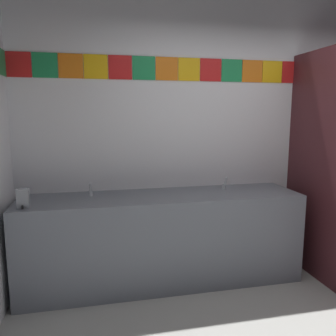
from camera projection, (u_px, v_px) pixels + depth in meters
The scene contains 5 objects.
wall_back at pixel (238, 132), 3.56m from camera, with size 4.50×0.09×2.83m.
vanity_counter at pixel (162, 238), 3.20m from camera, with size 2.61×0.62×0.85m.
faucet_left at pixel (91, 191), 3.07m from camera, with size 0.04×0.10×0.14m.
faucet_right at pixel (225, 185), 3.34m from camera, with size 0.04×0.10×0.14m.
soap_dispenser at pixel (23, 198), 2.69m from camera, with size 0.09×0.09×0.16m.
Camera 1 is at (-1.49, -1.62, 1.60)m, focal length 35.83 mm.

